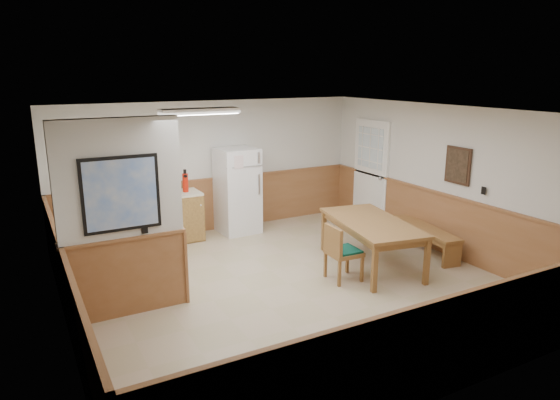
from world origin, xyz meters
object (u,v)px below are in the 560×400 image
refrigerator (237,191)px  dining_chair (339,249)px  soap_bottle (101,195)px  dining_table (372,226)px  fire_extinguisher (185,182)px  dining_bench (426,233)px

refrigerator → dining_chair: refrigerator is taller
refrigerator → soap_bottle: size_ratio=7.04×
dining_table → fire_extinguisher: (-2.14, 2.67, 0.42)m
soap_bottle → dining_chair: bearing=-45.8°
refrigerator → fire_extinguisher: refrigerator is taller
dining_bench → fire_extinguisher: 4.33m
dining_table → dining_chair: (-0.78, -0.23, -0.17)m
dining_table → refrigerator: bearing=123.7°
dining_table → dining_bench: dining_table is taller
dining_table → dining_chair: bearing=-153.1°
fire_extinguisher → dining_chair: bearing=-69.1°
dining_table → dining_chair: dining_chair is taller
refrigerator → dining_bench: 3.53m
refrigerator → dining_table: bearing=-68.9°
dining_table → dining_bench: (1.23, 0.06, -0.32)m
refrigerator → dining_bench: bearing=-49.7°
dining_table → fire_extinguisher: size_ratio=5.02×
refrigerator → soap_bottle: (-2.47, 0.04, 0.20)m
dining_table → dining_chair: 0.83m
dining_table → soap_bottle: size_ratio=8.96×
fire_extinguisher → soap_bottle: (-1.47, 0.01, -0.07)m
dining_chair → dining_bench: bearing=10.8°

